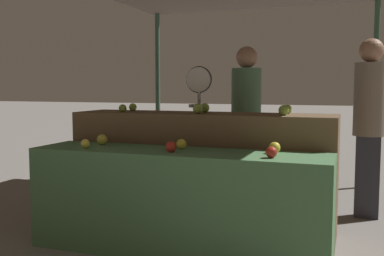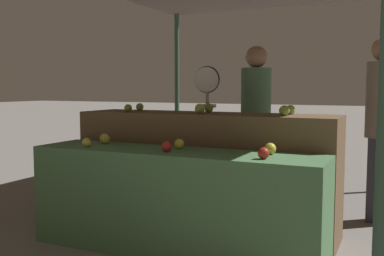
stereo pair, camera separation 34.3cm
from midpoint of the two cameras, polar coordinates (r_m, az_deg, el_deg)
name	(u,v)px [view 1 (the left image)]	position (r m, az deg, el deg)	size (l,w,h in m)	color
ground_plane	(177,252)	(3.66, -4.68, -15.48)	(60.00, 60.00, 0.00)	slate
display_counter_front	(177,202)	(3.54, -4.73, -9.37)	(2.33, 0.55, 0.80)	#4C7A4C
display_counter_back	(202,172)	(4.05, -1.20, -5.62)	(2.33, 0.55, 1.06)	brown
apple_front_0	(85,144)	(3.72, -15.98, -1.93)	(0.07, 0.07, 0.07)	yellow
apple_front_1	(171,147)	(3.36, -5.61, -2.42)	(0.08, 0.08, 0.08)	#AD281E
apple_front_2	(271,152)	(3.11, 6.95, -3.09)	(0.08, 0.08, 0.08)	#AD281E
apple_front_3	(102,140)	(3.90, -13.85, -1.45)	(0.09, 0.09, 0.09)	gold
apple_front_4	(182,144)	(3.54, -4.11, -2.06)	(0.08, 0.08, 0.08)	gold
apple_front_5	(275,148)	(3.32, 7.56, -2.51)	(0.09, 0.09, 0.09)	gold
apple_back_0	(123,108)	(4.20, -11.13, 2.47)	(0.07, 0.07, 0.07)	#7AA338
apple_back_1	(198,109)	(3.88, -1.80, 2.47)	(0.09, 0.09, 0.09)	#8EB247
apple_back_2	(284,110)	(3.68, 8.98, 2.23)	(0.08, 0.08, 0.08)	#84AD3D
apple_back_3	(133,107)	(4.39, -9.76, 2.62)	(0.07, 0.07, 0.07)	#8EB247
apple_back_4	(205,108)	(4.08, -0.77, 2.58)	(0.08, 0.08, 0.08)	#7AA338
apple_back_5	(287,109)	(3.90, 9.55, 2.35)	(0.08, 0.08, 0.08)	#8EB247
produce_scale	(199,107)	(4.59, -1.28, 2.70)	(0.27, 0.20, 1.51)	#99999E
person_vendor_at_scale	(246,114)	(4.75, 4.84, 1.77)	(0.35, 0.35, 1.72)	#2D2D38
person_customer_left	(369,113)	(4.64, 19.66, 1.83)	(0.31, 0.31, 1.76)	#2D2D38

